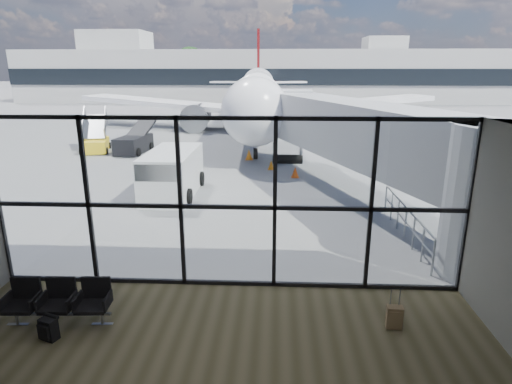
# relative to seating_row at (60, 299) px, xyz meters

# --- Properties ---
(ground) EXTENTS (220.00, 220.00, 0.00)m
(ground) POSITION_rel_seating_row_xyz_m (3.64, 41.89, -0.57)
(ground) COLOR slate
(ground) RESTS_ON ground
(lounge_shell) EXTENTS (12.02, 8.01, 4.51)m
(lounge_shell) POSITION_rel_seating_row_xyz_m (3.64, -2.91, 2.08)
(lounge_shell) COLOR brown
(lounge_shell) RESTS_ON ground
(glass_curtain_wall) EXTENTS (12.10, 0.12, 4.50)m
(glass_curtain_wall) POSITION_rel_seating_row_xyz_m (3.64, 1.89, 1.67)
(glass_curtain_wall) COLOR white
(glass_curtain_wall) RESTS_ON ground
(jet_bridge) EXTENTS (8.00, 16.50, 4.33)m
(jet_bridge) POSITION_rel_seating_row_xyz_m (8.54, 8.97, 2.19)
(jet_bridge) COLOR #939497
(jet_bridge) RESTS_ON ground
(apron_railing) EXTENTS (0.06, 5.46, 1.11)m
(apron_railing) POSITION_rel_seating_row_xyz_m (9.24, 5.39, 0.14)
(apron_railing) COLOR gray
(apron_railing) RESTS_ON ground
(far_terminal) EXTENTS (80.00, 12.20, 11.00)m
(far_terminal) POSITION_rel_seating_row_xyz_m (3.05, 63.86, 3.63)
(far_terminal) COLOR #AEADA9
(far_terminal) RESTS_ON ground
(tree_0) EXTENTS (4.95, 4.95, 7.12)m
(tree_0) POSITION_rel_seating_row_xyz_m (-41.36, 73.89, 4.06)
(tree_0) COLOR #382619
(tree_0) RESTS_ON ground
(tree_1) EXTENTS (5.61, 5.61, 8.07)m
(tree_1) POSITION_rel_seating_row_xyz_m (-35.36, 73.89, 4.68)
(tree_1) COLOR #382619
(tree_1) RESTS_ON ground
(tree_2) EXTENTS (6.27, 6.27, 9.03)m
(tree_2) POSITION_rel_seating_row_xyz_m (-29.36, 73.89, 5.30)
(tree_2) COLOR #382619
(tree_2) RESTS_ON ground
(tree_3) EXTENTS (4.95, 4.95, 7.12)m
(tree_3) POSITION_rel_seating_row_xyz_m (-23.36, 73.89, 4.06)
(tree_3) COLOR #382619
(tree_3) RESTS_ON ground
(tree_4) EXTENTS (5.61, 5.61, 8.07)m
(tree_4) POSITION_rel_seating_row_xyz_m (-17.36, 73.89, 4.68)
(tree_4) COLOR #382619
(tree_4) RESTS_ON ground
(tree_5) EXTENTS (6.27, 6.27, 9.03)m
(tree_5) POSITION_rel_seating_row_xyz_m (-11.36, 73.89, 5.30)
(tree_5) COLOR #382619
(tree_5) RESTS_ON ground
(seating_row) EXTENTS (2.34, 0.77, 1.04)m
(seating_row) POSITION_rel_seating_row_xyz_m (0.00, 0.00, 0.00)
(seating_row) COLOR gray
(seating_row) RESTS_ON ground
(backpack) EXTENTS (0.42, 0.42, 0.54)m
(backpack) POSITION_rel_seating_row_xyz_m (0.06, -0.68, -0.31)
(backpack) COLOR black
(backpack) RESTS_ON ground
(suitcase) EXTENTS (0.36, 0.28, 0.94)m
(suitcase) POSITION_rel_seating_row_xyz_m (7.53, 0.09, -0.29)
(suitcase) COLOR olive
(suitcase) RESTS_ON ground
(airliner) EXTENTS (33.84, 39.18, 10.09)m
(airliner) POSITION_rel_seating_row_xyz_m (2.99, 33.02, 2.50)
(airliner) COLOR white
(airliner) RESTS_ON ground
(service_van) EXTENTS (2.26, 4.60, 2.00)m
(service_van) POSITION_rel_seating_row_xyz_m (0.18, 10.06, 0.45)
(service_van) COLOR white
(service_van) RESTS_ON ground
(belt_loader) EXTENTS (2.00, 4.37, 1.95)m
(belt_loader) POSITION_rel_seating_row_xyz_m (-4.71, 19.74, 0.08)
(belt_loader) COLOR black
(belt_loader) RESTS_ON ground
(mobile_stairs) EXTENTS (2.38, 3.60, 2.33)m
(mobile_stairs) POSITION_rel_seating_row_xyz_m (-7.49, 19.95, -0.01)
(mobile_stairs) COLOR yellow
(mobile_stairs) RESTS_ON ground
(traffic_cone_a) EXTENTS (0.46, 0.46, 0.65)m
(traffic_cone_a) POSITION_rel_seating_row_xyz_m (3.15, 17.82, -0.26)
(traffic_cone_a) COLOR orange
(traffic_cone_a) RESTS_ON ground
(traffic_cone_b) EXTENTS (0.40, 0.40, 0.57)m
(traffic_cone_b) POSITION_rel_seating_row_xyz_m (5.85, 13.53, -0.30)
(traffic_cone_b) COLOR #E14D0B
(traffic_cone_b) RESTS_ON ground
(traffic_cone_c) EXTENTS (0.36, 0.36, 0.52)m
(traffic_cone_c) POSITION_rel_seating_row_xyz_m (4.57, 15.25, -0.33)
(traffic_cone_c) COLOR orange
(traffic_cone_c) RESTS_ON ground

